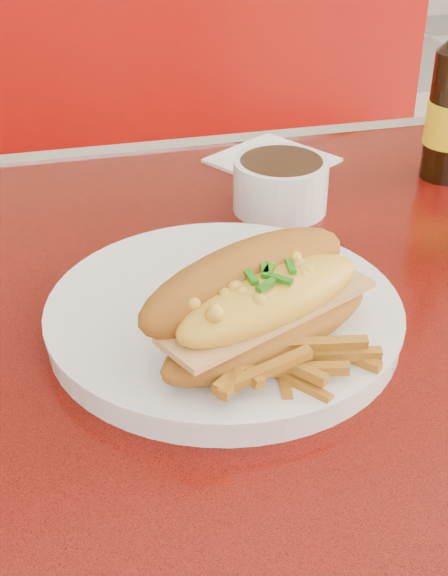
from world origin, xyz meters
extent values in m
cube|color=#B6160B|center=(0.00, 0.00, 0.75)|extent=(1.20, 0.80, 0.04)
cube|color=silver|center=(0.00, 0.40, 0.75)|extent=(1.22, 0.03, 0.04)
cube|color=#A3100A|center=(0.00, 0.78, 0.23)|extent=(1.20, 0.50, 0.45)
cube|color=#A3100A|center=(0.00, 1.00, 0.68)|extent=(1.20, 0.08, 0.45)
cylinder|color=white|center=(-0.07, -0.02, 0.78)|extent=(0.32, 0.32, 0.02)
cylinder|color=white|center=(-0.07, -0.02, 0.79)|extent=(0.32, 0.32, 0.00)
ellipsoid|color=#A6611A|center=(-0.05, -0.09, 0.81)|extent=(0.21, 0.15, 0.04)
cube|color=tan|center=(-0.05, -0.09, 0.83)|extent=(0.19, 0.12, 0.01)
ellipsoid|color=yellow|center=(-0.05, -0.09, 0.84)|extent=(0.18, 0.12, 0.04)
ellipsoid|color=#A6611A|center=(-0.06, -0.06, 0.84)|extent=(0.21, 0.15, 0.08)
cube|color=silver|center=(0.00, -0.04, 0.79)|extent=(0.04, 0.14, 0.00)
cube|color=silver|center=(0.02, 0.05, 0.79)|extent=(0.03, 0.04, 0.00)
cylinder|color=white|center=(0.05, 0.19, 0.80)|extent=(0.12, 0.12, 0.06)
cylinder|color=black|center=(0.05, 0.19, 0.82)|extent=(0.10, 0.10, 0.01)
cube|color=white|center=(0.08, 0.32, 0.77)|extent=(0.17, 0.17, 0.00)
camera|label=1|loc=(-0.21, -0.57, 1.16)|focal=50.00mm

